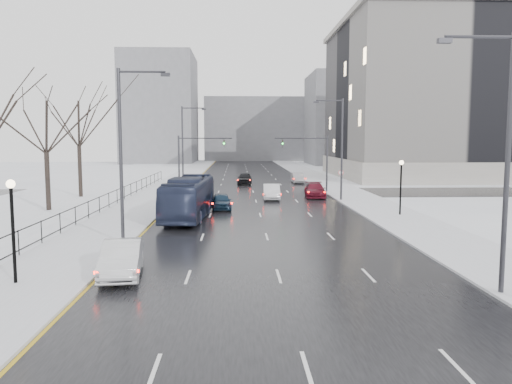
{
  "coord_description": "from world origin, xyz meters",
  "views": [
    {
      "loc": [
        -1.81,
        -8.46,
        6.05
      ],
      "look_at": [
        -0.55,
        25.2,
        2.5
      ],
      "focal_mm": 35.0,
      "sensor_mm": 36.0,
      "label": 1
    }
  ],
  "objects": [
    {
      "name": "lamppost_l",
      "position": [
        -11.0,
        12.0,
        2.94
      ],
      "size": [
        0.36,
        0.36,
        4.28
      ],
      "color": "black",
      "rests_on": "sidewalk_left"
    },
    {
      "name": "cross_road",
      "position": [
        0.0,
        48.0,
        0.02
      ],
      "size": [
        130.0,
        10.0,
        0.04
      ],
      "primitive_type": "cube",
      "color": "black",
      "rests_on": "ground"
    },
    {
      "name": "iron_fence",
      "position": [
        -13.0,
        30.0,
        0.91
      ],
      "size": [
        0.06,
        70.0,
        1.3
      ],
      "color": "black",
      "rests_on": "sidewalk_left"
    },
    {
      "name": "no_uturn_sign",
      "position": [
        9.2,
        44.0,
        2.3
      ],
      "size": [
        0.6,
        0.06,
        2.7
      ],
      "color": "#2D2D33",
      "rests_on": "sidewalk_right"
    },
    {
      "name": "tree_park_d",
      "position": [
        -17.8,
        34.0,
        0.0
      ],
      "size": [
        8.75,
        8.75,
        12.5
      ],
      "primitive_type": null,
      "color": "black",
      "rests_on": "ground"
    },
    {
      "name": "streetlight_r_mid",
      "position": [
        8.17,
        40.0,
        5.62
      ],
      "size": [
        2.95,
        0.25,
        10.0
      ],
      "color": "#2D2D33",
      "rests_on": "ground"
    },
    {
      "name": "lamppost_r_mid",
      "position": [
        11.0,
        30.0,
        2.94
      ],
      "size": [
        0.36,
        0.36,
        4.28
      ],
      "color": "black",
      "rests_on": "sidewalk_right"
    },
    {
      "name": "streetlight_r_near",
      "position": [
        8.17,
        10.0,
        5.62
      ],
      "size": [
        2.95,
        0.25,
        10.0
      ],
      "color": "#2D2D33",
      "rests_on": "ground"
    },
    {
      "name": "sidewalk_left",
      "position": [
        -10.5,
        60.0,
        0.08
      ],
      "size": [
        5.0,
        150.0,
        0.16
      ],
      "primitive_type": "cube",
      "color": "silver",
      "rests_on": "ground"
    },
    {
      "name": "sedan_right_distant",
      "position": [
        6.57,
        60.46,
        0.74
      ],
      "size": [
        1.52,
        4.26,
        1.4
      ],
      "primitive_type": "imported",
      "rotation": [
        0.0,
        0.0,
        0.01
      ],
      "color": "gray",
      "rests_on": "road"
    },
    {
      "name": "streetlight_l_far",
      "position": [
        -8.17,
        52.0,
        5.62
      ],
      "size": [
        2.95,
        0.25,
        10.0
      ],
      "color": "#2D2D33",
      "rests_on": "ground"
    },
    {
      "name": "mast_signal_left",
      "position": [
        -7.33,
        48.0,
        4.11
      ],
      "size": [
        6.1,
        0.33,
        6.5
      ],
      "color": "#2D2D33",
      "rests_on": "ground"
    },
    {
      "name": "sedan_right_near",
      "position": [
        1.62,
        41.37,
        0.81
      ],
      "size": [
        1.8,
        4.74,
        1.54
      ],
      "primitive_type": "imported",
      "rotation": [
        0.0,
        0.0,
        -0.04
      ],
      "color": "silver",
      "rests_on": "road"
    },
    {
      "name": "tree_park_e",
      "position": [
        -18.2,
        44.0,
        0.0
      ],
      "size": [
        9.45,
        9.45,
        13.5
      ],
      "primitive_type": null,
      "color": "black",
      "rests_on": "ground"
    },
    {
      "name": "sedan_center_far",
      "position": [
        -0.84,
        58.69,
        0.82
      ],
      "size": [
        2.13,
        4.7,
        1.57
      ],
      "primitive_type": "imported",
      "rotation": [
        0.0,
        0.0,
        -0.06
      ],
      "color": "black",
      "rests_on": "road"
    },
    {
      "name": "bldg_far_left",
      "position": [
        -22.0,
        125.0,
        14.0
      ],
      "size": [
        18.0,
        22.0,
        28.0
      ],
      "primitive_type": "cube",
      "color": "slate",
      "rests_on": "ground"
    },
    {
      "name": "sedan_right_far",
      "position": [
        6.31,
        43.18,
        0.78
      ],
      "size": [
        2.47,
        5.23,
        1.47
      ],
      "primitive_type": "imported",
      "rotation": [
        0.0,
        0.0,
        -0.08
      ],
      "color": "maroon",
      "rests_on": "road"
    },
    {
      "name": "sedan_center_near",
      "position": [
        -3.21,
        34.46,
        0.73
      ],
      "size": [
        1.89,
        4.14,
        1.38
      ],
      "primitive_type": "imported",
      "rotation": [
        0.0,
        0.0,
        0.07
      ],
      "color": "#152A3F",
      "rests_on": "road"
    },
    {
      "name": "bldg_far_center",
      "position": [
        4.0,
        140.0,
        9.0
      ],
      "size": [
        30.0,
        18.0,
        18.0
      ],
      "primitive_type": "cube",
      "color": "slate",
      "rests_on": "ground"
    },
    {
      "name": "bldg_far_right",
      "position": [
        28.0,
        115.0,
        11.0
      ],
      "size": [
        24.0,
        20.0,
        22.0
      ],
      "primitive_type": "cube",
      "color": "slate",
      "rests_on": "ground"
    },
    {
      "name": "civic_building",
      "position": [
        35.0,
        72.0,
        11.21
      ],
      "size": [
        41.0,
        31.0,
        24.8
      ],
      "color": "gray",
      "rests_on": "ground"
    },
    {
      "name": "sidewalk_right",
      "position": [
        10.5,
        60.0,
        0.08
      ],
      "size": [
        5.0,
        150.0,
        0.16
      ],
      "primitive_type": "cube",
      "color": "silver",
      "rests_on": "ground"
    },
    {
      "name": "streetlight_l_near",
      "position": [
        -8.17,
        20.0,
        5.62
      ],
      "size": [
        2.95,
        0.25,
        10.0
      ],
      "color": "#2D2D33",
      "rests_on": "ground"
    },
    {
      "name": "mast_signal_right",
      "position": [
        7.33,
        48.0,
        4.11
      ],
      "size": [
        6.1,
        0.33,
        6.5
      ],
      "color": "#2D2D33",
      "rests_on": "ground"
    },
    {
      "name": "park_strip",
      "position": [
        -20.0,
        60.0,
        0.06
      ],
      "size": [
        14.0,
        150.0,
        0.12
      ],
      "primitive_type": "cube",
      "color": "white",
      "rests_on": "ground"
    },
    {
      "name": "sedan_left_near",
      "position": [
        -6.93,
        13.34,
        0.82
      ],
      "size": [
        2.23,
        4.88,
        1.55
      ],
      "primitive_type": "imported",
      "rotation": [
        0.0,
        0.0,
        0.13
      ],
      "color": "silver",
      "rests_on": "road"
    },
    {
      "name": "bus",
      "position": [
        -5.55,
        29.72,
        1.62
      ],
      "size": [
        3.3,
        11.49,
        3.16
      ],
      "primitive_type": "imported",
      "rotation": [
        0.0,
        0.0,
        -0.06
      ],
      "color": "#222943",
      "rests_on": "road"
    },
    {
      "name": "road",
      "position": [
        0.0,
        60.0,
        0.02
      ],
      "size": [
        16.0,
        150.0,
        0.04
      ],
      "primitive_type": "cube",
      "color": "black",
      "rests_on": "ground"
    }
  ]
}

